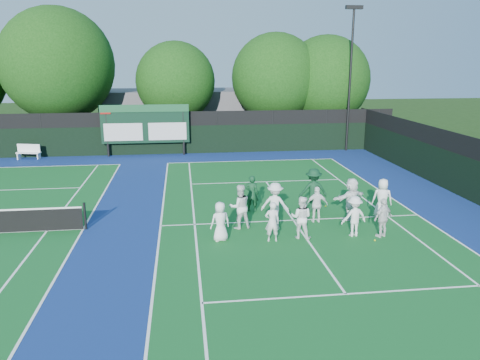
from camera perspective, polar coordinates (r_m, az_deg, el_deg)
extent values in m
plane|color=#17330D|center=(18.81, 7.24, -5.92)|extent=(120.00, 120.00, 0.00)
cube|color=navy|center=(19.26, -11.19, -5.59)|extent=(34.00, 32.00, 0.01)
cube|color=#125B22|center=(19.72, 6.53, -4.90)|extent=(10.97, 23.77, 0.00)
cube|color=white|center=(30.97, 1.40, 2.35)|extent=(10.97, 0.08, 0.00)
cube|color=white|center=(19.22, -9.66, -5.52)|extent=(0.08, 23.77, 0.00)
cube|color=white|center=(21.64, 20.82, -4.00)|extent=(0.08, 23.77, 0.00)
cube|color=white|center=(19.20, -5.55, -5.40)|extent=(0.08, 23.77, 0.00)
cube|color=white|center=(21.05, 17.51, -4.23)|extent=(0.08, 23.77, 0.00)
cube|color=white|center=(14.09, 12.76, -13.40)|extent=(8.23, 0.08, 0.00)
cube|color=white|center=(25.71, 3.20, -0.20)|extent=(8.23, 0.08, 0.00)
cube|color=white|center=(19.72, 6.53, -4.88)|extent=(0.08, 12.80, 0.00)
cube|color=white|center=(32.08, -24.18, 1.49)|extent=(10.97, 0.08, 0.00)
cube|color=white|center=(19.61, -18.58, -5.69)|extent=(0.08, 23.77, 0.00)
cube|color=white|center=(19.93, -22.45, -5.72)|extent=(0.08, 23.77, 0.00)
cube|color=black|center=(33.55, -9.62, 4.80)|extent=(34.00, 0.08, 2.00)
cube|color=black|center=(33.34, -9.73, 7.34)|extent=(34.00, 0.05, 1.00)
cylinder|color=black|center=(33.40, -15.91, 5.71)|extent=(0.16, 0.16, 3.50)
cylinder|color=black|center=(33.01, -6.91, 6.06)|extent=(0.16, 0.16, 3.50)
cube|color=black|center=(33.04, -11.48, 6.68)|extent=(6.00, 0.15, 2.60)
cube|color=#144927|center=(32.81, -11.58, 8.56)|extent=(6.00, 0.05, 0.50)
cube|color=silver|center=(33.16, -14.04, 5.69)|extent=(2.60, 0.04, 1.20)
cube|color=silver|center=(32.93, -8.83, 5.89)|extent=(2.60, 0.04, 1.20)
cube|color=#99100C|center=(33.12, -16.11, 8.16)|extent=(0.70, 0.04, 0.50)
cube|color=#535358|center=(41.38, -3.66, 8.18)|extent=(18.00, 6.00, 4.00)
cylinder|color=black|center=(34.93, 13.26, 11.61)|extent=(0.16, 0.16, 10.00)
cube|color=black|center=(35.07, 13.76, 19.78)|extent=(1.20, 0.30, 0.25)
cylinder|color=black|center=(19.41, -18.37, -4.20)|extent=(0.10, 0.10, 1.10)
cube|color=white|center=(34.49, -24.38, 3.04)|extent=(1.66, 0.79, 0.06)
cube|color=white|center=(34.59, -24.36, 3.58)|extent=(1.58, 0.43, 0.53)
cube|color=white|center=(34.73, -25.35, 2.61)|extent=(0.15, 0.38, 0.43)
cube|color=white|center=(34.35, -23.32, 2.71)|extent=(0.15, 0.38, 0.43)
cylinder|color=black|center=(37.95, -20.73, 6.00)|extent=(0.44, 0.44, 3.07)
sphere|color=#0F370C|center=(37.63, -21.37, 12.97)|extent=(8.25, 8.25, 8.25)
sphere|color=#0F370C|center=(37.80, -20.25, 11.82)|extent=(5.78, 5.78, 5.78)
cylinder|color=black|center=(36.93, -7.68, 6.27)|extent=(0.44, 0.44, 2.66)
sphere|color=#0F370C|center=(36.60, -7.87, 11.83)|extent=(6.00, 6.00, 6.00)
sphere|color=#0F370C|center=(36.93, -6.88, 10.95)|extent=(4.20, 4.20, 4.20)
cylinder|color=black|center=(37.66, 4.22, 6.48)|extent=(0.44, 0.44, 2.62)
sphere|color=#0F370C|center=(37.32, 4.33, 12.37)|extent=(6.83, 6.83, 6.83)
sphere|color=#0F370C|center=(37.76, 5.13, 11.34)|extent=(4.78, 4.78, 4.78)
cylinder|color=black|center=(38.67, 10.17, 6.33)|extent=(0.44, 0.44, 2.38)
sphere|color=#0F370C|center=(38.33, 10.42, 11.93)|extent=(6.92, 6.92, 6.92)
sphere|color=#0F370C|center=(38.84, 11.10, 10.90)|extent=(4.84, 4.84, 4.84)
sphere|color=#CCCE18|center=(21.71, 10.39, -3.15)|extent=(0.07, 0.07, 0.07)
sphere|color=#CCCE18|center=(20.27, -0.25, -4.18)|extent=(0.07, 0.07, 0.07)
sphere|color=#CCCE18|center=(20.74, 4.08, -3.78)|extent=(0.07, 0.07, 0.07)
sphere|color=#CCCE18|center=(18.14, 16.12, -7.07)|extent=(0.07, 0.07, 0.07)
imported|color=white|center=(17.24, -2.42, -5.09)|extent=(0.83, 0.65, 1.50)
imported|color=silver|center=(17.22, 3.96, -5.10)|extent=(0.56, 0.37, 1.52)
imported|color=white|center=(17.62, 7.48, -4.55)|extent=(0.97, 0.88, 1.63)
imported|color=white|center=(18.20, 13.73, -4.32)|extent=(1.10, 0.75, 1.57)
imported|color=silver|center=(18.39, 17.04, -4.44)|extent=(0.96, 0.71, 1.52)
imported|color=white|center=(18.47, -0.04, -3.26)|extent=(0.98, 0.83, 1.79)
imported|color=silver|center=(18.88, 4.29, -2.94)|extent=(1.29, 1.00, 1.76)
imported|color=white|center=(19.43, 9.36, -2.97)|extent=(0.92, 0.45, 1.52)
imported|color=white|center=(20.01, 13.40, -2.26)|extent=(1.73, 1.17, 1.79)
imported|color=white|center=(20.59, 16.95, -2.16)|extent=(0.95, 0.76, 1.70)
imported|color=#0F371E|center=(20.50, 1.45, -1.68)|extent=(0.68, 0.54, 1.63)
imported|color=#0E341D|center=(20.71, 8.91, -1.25)|extent=(1.26, 0.73, 1.94)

